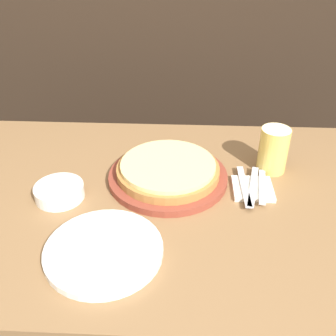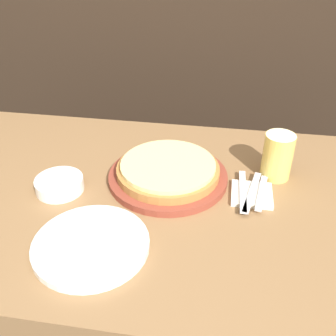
{
  "view_description": "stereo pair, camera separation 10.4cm",
  "coord_description": "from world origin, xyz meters",
  "views": [
    {
      "loc": [
        0.08,
        -0.85,
        1.42
      ],
      "look_at": [
        0.03,
        0.08,
        0.81
      ],
      "focal_mm": 42.0,
      "sensor_mm": 36.0,
      "label": 1
    },
    {
      "loc": [
        0.18,
        -0.84,
        1.42
      ],
      "look_at": [
        0.03,
        0.08,
        0.81
      ],
      "focal_mm": 42.0,
      "sensor_mm": 36.0,
      "label": 2
    }
  ],
  "objects": [
    {
      "name": "dinner_plate",
      "position": [
        -0.1,
        -0.22,
        0.78
      ],
      "size": [
        0.27,
        0.27,
        0.02
      ],
      "color": "white",
      "rests_on": "dining_table"
    },
    {
      "name": "dining_table",
      "position": [
        0.0,
        0.0,
        0.38
      ],
      "size": [
        1.55,
        0.85,
        0.77
      ],
      "color": "olive",
      "rests_on": "ground_plane"
    },
    {
      "name": "napkin_stack",
      "position": [
        0.27,
        0.04,
        0.78
      ],
      "size": [
        0.11,
        0.11,
        0.01
      ],
      "color": "silver",
      "rests_on": "dining_table"
    },
    {
      "name": "pizza_on_board",
      "position": [
        0.03,
        0.08,
        0.8
      ],
      "size": [
        0.34,
        0.34,
        0.06
      ],
      "color": "brown",
      "rests_on": "dining_table"
    },
    {
      "name": "side_bowl",
      "position": [
        -0.26,
        -0.02,
        0.79
      ],
      "size": [
        0.13,
        0.13,
        0.04
      ],
      "color": "white",
      "rests_on": "dining_table"
    },
    {
      "name": "spoon",
      "position": [
        0.29,
        0.04,
        0.78
      ],
      "size": [
        0.04,
        0.16,
        0.0
      ],
      "color": "silver",
      "rests_on": "napkin_stack"
    },
    {
      "name": "beer_glass",
      "position": [
        0.34,
        0.15,
        0.84
      ],
      "size": [
        0.09,
        0.09,
        0.14
      ],
      "color": "#E5C65B",
      "rests_on": "dining_table"
    },
    {
      "name": "fork",
      "position": [
        0.24,
        0.04,
        0.78
      ],
      "size": [
        0.02,
        0.19,
        0.0
      ],
      "color": "silver",
      "rests_on": "napkin_stack"
    },
    {
      "name": "dinner_knife",
      "position": [
        0.27,
        0.04,
        0.78
      ],
      "size": [
        0.06,
        0.19,
        0.0
      ],
      "color": "silver",
      "rests_on": "napkin_stack"
    }
  ]
}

